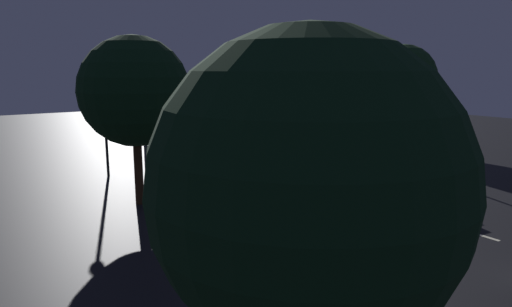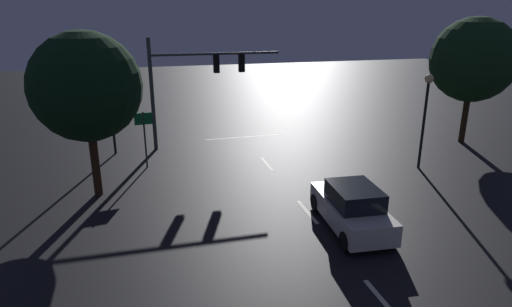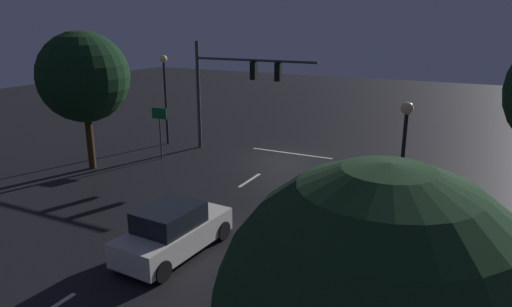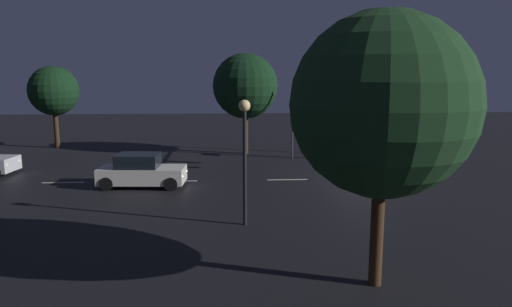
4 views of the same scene
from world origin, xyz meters
The scene contains 13 objects.
ground_plane centered at (0.00, 0.00, 0.00)m, with size 80.00×80.00×0.00m, color black.
traffic_signal_assembly centered at (3.15, -0.13, 4.26)m, with size 7.53×0.47×6.38m.
lane_dash_far centered at (0.00, 4.00, 0.00)m, with size 2.20×0.16×0.01m, color beige.
lane_dash_mid centered at (0.00, 10.00, 0.00)m, with size 2.20×0.16×0.01m, color beige.
lane_dash_near centered at (0.00, 16.00, 0.00)m, with size 2.20×0.16×0.01m, color beige.
stop_bar centered at (0.00, -1.32, 0.00)m, with size 5.00×0.16×0.01m, color beige.
car_approaching centered at (-1.11, 11.64, 0.80)m, with size 2.14×4.46×1.70m.
street_lamp_left_kerb centered at (-7.45, 6.55, 3.40)m, with size 0.44×0.44×4.82m.
street_lamp_right_kerb centered at (7.84, 0.12, 3.81)m, with size 0.44×0.44×5.51m.
route_sign centered at (6.16, 2.93, 2.12)m, with size 0.90×0.16×2.94m.
tree_left_near centered at (-12.79, 3.10, 5.00)m, with size 4.93×4.93×7.48m.
tree_right_near centered at (8.32, 6.00, 4.79)m, with size 4.55×4.55×7.08m.
tree_right_far centered at (11.60, 20.34, 4.33)m, with size 3.71×3.71×6.21m.
Camera 1 is at (14.97, 24.12, 5.69)m, focal length 31.65 mm.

